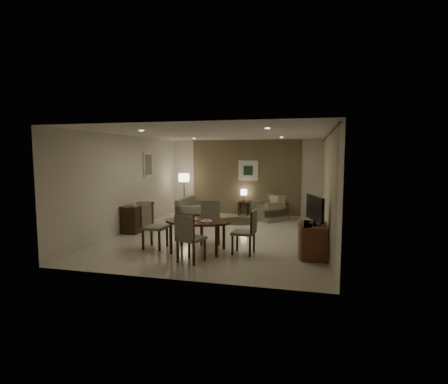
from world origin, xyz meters
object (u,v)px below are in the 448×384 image
(dining_table, at_px, (198,236))
(tv_cabinet, at_px, (315,241))
(armchair, at_px, (270,208))
(side_table, at_px, (244,208))
(chair_left, at_px, (155,227))
(console_desk, at_px, (138,217))
(floor_lamp, at_px, (184,194))
(sofa, at_px, (196,210))
(chair_right, at_px, (243,232))
(chair_far, at_px, (210,222))
(chair_near, at_px, (191,238))

(dining_table, bearing_deg, tv_cabinet, 4.37)
(tv_cabinet, bearing_deg, dining_table, -175.63)
(armchair, distance_m, side_table, 1.28)
(chair_left, distance_m, side_table, 5.07)
(console_desk, distance_m, chair_left, 2.14)
(floor_lamp, bearing_deg, chair_left, -78.12)
(chair_left, relative_size, side_table, 2.09)
(sofa, bearing_deg, chair_left, -178.73)
(dining_table, xyz_separation_m, floor_lamp, (-1.99, 4.50, 0.40))
(tv_cabinet, xyz_separation_m, armchair, (-1.39, 4.00, 0.06))
(console_desk, xyz_separation_m, armchair, (3.50, 2.50, 0.03))
(console_desk, xyz_separation_m, side_table, (2.47, 3.25, -0.13))
(console_desk, relative_size, tv_cabinet, 1.33)
(chair_right, bearing_deg, chair_left, -84.72)
(chair_right, relative_size, sofa, 0.59)
(sofa, bearing_deg, armchair, -72.86)
(chair_left, xyz_separation_m, sofa, (-0.15, 3.40, -0.12))
(chair_far, height_order, chair_left, chair_far)
(chair_near, relative_size, sofa, 0.59)
(chair_right, relative_size, floor_lamp, 0.65)
(armchair, bearing_deg, side_table, -170.75)
(dining_table, xyz_separation_m, side_table, (0.12, 4.94, -0.11))
(side_table, xyz_separation_m, floor_lamp, (-2.10, -0.44, 0.51))
(side_table, bearing_deg, floor_lamp, -168.13)
(chair_far, xyz_separation_m, side_table, (0.06, 4.16, -0.27))
(chair_right, bearing_deg, side_table, -165.70)
(chair_far, relative_size, chair_right, 1.07)
(tv_cabinet, distance_m, side_table, 5.33)
(console_desk, distance_m, dining_table, 2.90)
(console_desk, height_order, armchair, armchair)
(chair_near, xyz_separation_m, floor_lamp, (-2.09, 5.25, 0.26))
(side_table, distance_m, floor_lamp, 2.21)
(tv_cabinet, height_order, armchair, armchair)
(side_table, bearing_deg, chair_far, -90.76)
(chair_near, distance_m, chair_far, 1.53)
(console_desk, relative_size, chair_right, 1.24)
(dining_table, height_order, armchair, armchair)
(side_table, height_order, floor_lamp, floor_lamp)
(chair_near, bearing_deg, console_desk, -28.77)
(tv_cabinet, height_order, dining_table, dining_table)
(chair_left, bearing_deg, sofa, 4.76)
(tv_cabinet, distance_m, armchair, 4.23)
(side_table, bearing_deg, sofa, -130.55)
(chair_near, distance_m, chair_right, 1.23)
(dining_table, distance_m, sofa, 3.62)
(chair_left, bearing_deg, armchair, -25.41)
(console_desk, bearing_deg, armchair, 35.54)
(chair_far, xyz_separation_m, armchair, (1.08, 3.41, -0.11))
(console_desk, distance_m, sofa, 2.07)
(tv_cabinet, distance_m, floor_lamp, 6.26)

